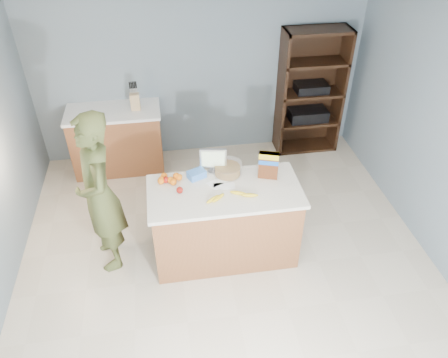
{
  "coord_description": "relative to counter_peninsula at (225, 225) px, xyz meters",
  "views": [
    {
      "loc": [
        -0.55,
        -3.11,
        3.64
      ],
      "look_at": [
        0.0,
        0.35,
        1.0
      ],
      "focal_mm": 35.0,
      "sensor_mm": 36.0,
      "label": 1
    }
  ],
  "objects": [
    {
      "name": "knife_block",
      "position": [
        -0.89,
        1.88,
        0.6
      ],
      "size": [
        0.12,
        0.1,
        0.31
      ],
      "color": "tan",
      "rests_on": "back_cabinet"
    },
    {
      "name": "walls",
      "position": [
        0.0,
        -0.3,
        1.24
      ],
      "size": [
        4.52,
        5.02,
        2.51
      ],
      "color": "slate",
      "rests_on": "ground"
    },
    {
      "name": "apples",
      "position": [
        -0.52,
        0.12,
        0.52
      ],
      "size": [
        0.2,
        0.26,
        0.07
      ],
      "color": "maroon",
      "rests_on": "counter_peninsula"
    },
    {
      "name": "back_cabinet",
      "position": [
        -1.2,
        1.9,
        0.04
      ],
      "size": [
        1.24,
        0.62,
        0.9
      ],
      "color": "brown",
      "rests_on": "ground"
    },
    {
      "name": "tv",
      "position": [
        -0.07,
        0.33,
        0.64
      ],
      "size": [
        0.28,
        0.12,
        0.28
      ],
      "color": "silver",
      "rests_on": "counter_peninsula"
    },
    {
      "name": "floor",
      "position": [
        0.0,
        -0.3,
        -0.42
      ],
      "size": [
        4.5,
        5.0,
        0.02
      ],
      "primitive_type": "cube",
      "color": "beige",
      "rests_on": "ground"
    },
    {
      "name": "blue_carton",
      "position": [
        -0.26,
        0.25,
        0.52
      ],
      "size": [
        0.21,
        0.18,
        0.08
      ],
      "primitive_type": "cube",
      "rotation": [
        0.0,
        0.0,
        0.43
      ],
      "color": "blue",
      "rests_on": "counter_peninsula"
    },
    {
      "name": "counter_peninsula",
      "position": [
        0.0,
        0.0,
        0.0
      ],
      "size": [
        1.56,
        0.76,
        0.9
      ],
      "color": "brown",
      "rests_on": "ground"
    },
    {
      "name": "salad_bowl",
      "position": [
        0.07,
        0.27,
        0.54
      ],
      "size": [
        0.3,
        0.3,
        0.13
      ],
      "color": "#267219",
      "rests_on": "counter_peninsula"
    },
    {
      "name": "bananas",
      "position": [
        0.03,
        -0.13,
        0.5
      ],
      "size": [
        0.54,
        0.17,
        0.04
      ],
      "color": "yellow",
      "rests_on": "counter_peninsula"
    },
    {
      "name": "cereal_box",
      "position": [
        0.48,
        0.14,
        0.66
      ],
      "size": [
        0.22,
        0.13,
        0.3
      ],
      "color": "#592B14",
      "rests_on": "counter_peninsula"
    },
    {
      "name": "envelopes",
      "position": [
        -0.02,
        0.1,
        0.49
      ],
      "size": [
        0.29,
        0.24,
        0.0
      ],
      "color": "white",
      "rests_on": "counter_peninsula"
    },
    {
      "name": "shelving_unit",
      "position": [
        1.55,
        2.05,
        0.45
      ],
      "size": [
        0.9,
        0.4,
        1.8
      ],
      "color": "black",
      "rests_on": "ground"
    },
    {
      "name": "person",
      "position": [
        -1.25,
        0.12,
        0.48
      ],
      "size": [
        0.58,
        0.74,
        1.8
      ],
      "primitive_type": "imported",
      "rotation": [
        0.0,
        0.0,
        -1.32
      ],
      "color": "#484F26",
      "rests_on": "ground"
    },
    {
      "name": "oranges",
      "position": [
        -0.54,
        0.23,
        0.52
      ],
      "size": [
        0.26,
        0.19,
        0.07
      ],
      "color": "orange",
      "rests_on": "counter_peninsula"
    }
  ]
}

